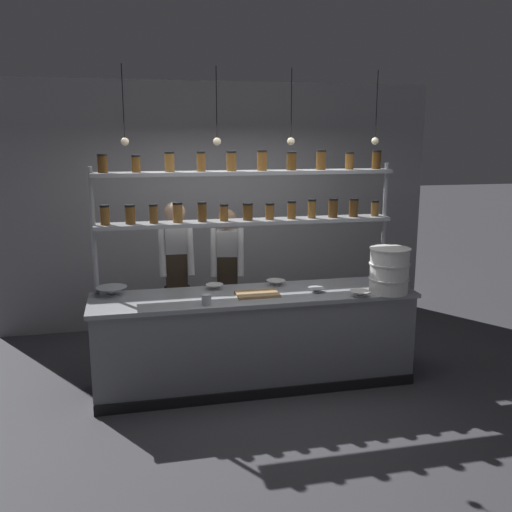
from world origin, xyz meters
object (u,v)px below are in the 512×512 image
prep_bowl_center_back (316,290)px  prep_bowl_center_front (360,294)px  spice_shelf_unit (247,201)px  container_stack (389,270)px  chef_center (227,273)px  prep_bowl_near_left (112,291)px  prep_bowl_far_left (276,283)px  serving_cup_front (206,300)px  chef_left (177,271)px  cutting_board (257,294)px  prep_bowl_near_right (214,287)px

prep_bowl_center_back → prep_bowl_center_front: bearing=-32.7°
spice_shelf_unit → container_stack: 1.53m
chef_center → container_stack: (1.39, -1.07, 0.20)m
prep_bowl_near_left → prep_bowl_center_back: prep_bowl_near_left is taller
prep_bowl_far_left → chef_center: bearing=124.9°
prep_bowl_near_left → serving_cup_front: 0.98m
prep_bowl_center_front → container_stack: bearing=11.5°
chef_left → cutting_board: (0.69, -0.81, -0.07)m
prep_bowl_near_left → prep_bowl_far_left: (1.61, 0.01, -0.01)m
chef_left → container_stack: 2.19m
prep_bowl_far_left → serving_cup_front: 0.94m
prep_bowl_near_left → prep_bowl_center_back: bearing=-9.7°
prep_bowl_center_front → prep_bowl_center_back: bearing=147.3°
container_stack → prep_bowl_far_left: size_ratio=2.27×
prep_bowl_near_left → prep_bowl_center_front: 2.35m
spice_shelf_unit → chef_left: 1.11m
container_stack → prep_bowl_center_front: size_ratio=2.28×
prep_bowl_center_back → prep_bowl_far_left: size_ratio=0.85×
prep_bowl_center_back → chef_left: bearing=146.6°
chef_center → prep_bowl_center_front: bearing=-36.3°
chef_center → prep_bowl_center_front: chef_center is taller
chef_left → prep_bowl_near_right: bearing=-55.6°
chef_left → prep_bowl_center_back: size_ratio=10.55×
cutting_board → chef_center: bearing=98.6°
chef_left → prep_bowl_near_right: (0.33, -0.50, -0.06)m
prep_bowl_center_front → prep_bowl_far_left: (-0.67, 0.56, 0.00)m
prep_bowl_center_back → prep_bowl_far_left: prep_bowl_far_left is taller
spice_shelf_unit → prep_bowl_far_left: bearing=-16.8°
serving_cup_front → chef_left: bearing=99.7°
container_stack → cutting_board: size_ratio=1.09×
chef_center → prep_bowl_near_right: 0.62m
cutting_board → prep_bowl_far_left: prep_bowl_far_left is taller
prep_bowl_near_left → prep_bowl_near_right: (0.98, 0.00, -0.02)m
prep_bowl_near_right → chef_center: bearing=68.2°
serving_cup_front → container_stack: bearing=0.9°
prep_bowl_near_left → serving_cup_front: size_ratio=2.97×
prep_bowl_far_left → chef_left: bearing=152.4°
cutting_board → container_stack: bearing=-8.4°
chef_left → prep_bowl_center_back: 1.52m
chef_center → prep_bowl_center_back: size_ratio=9.94×
spice_shelf_unit → cutting_board: bearing=-88.7°
chef_center → prep_bowl_center_back: chef_center is taller
prep_bowl_center_back → prep_bowl_near_left: bearing=170.3°
spice_shelf_unit → serving_cup_front: bearing=-129.6°
spice_shelf_unit → cutting_board: (0.01, -0.40, -0.84)m
prep_bowl_near_left → prep_bowl_far_left: 1.61m
chef_left → prep_bowl_far_left: chef_left is taller
prep_bowl_near_right → prep_bowl_center_front: bearing=-23.4°
prep_bowl_near_right → prep_bowl_far_left: prep_bowl_far_left is taller
prep_bowl_center_front → prep_bowl_center_back: 0.42m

